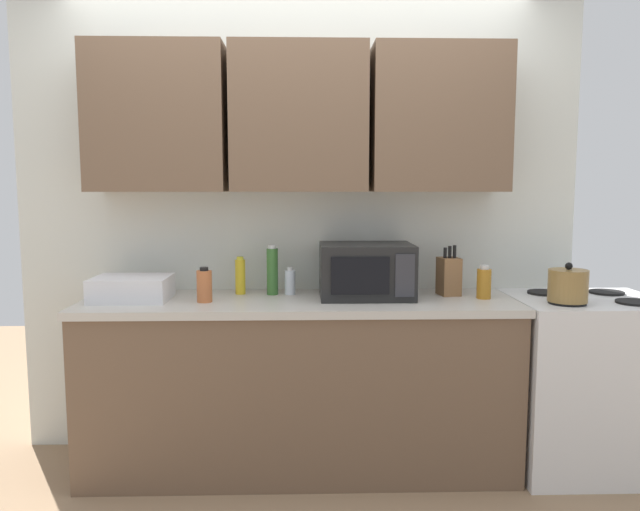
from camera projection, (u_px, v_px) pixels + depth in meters
name	position (u px, v px, depth m)	size (l,w,h in m)	color
wall_back_with_cabinets	(299.00, 169.00, 3.26)	(3.09, 0.38, 2.60)	silver
counter_run	(300.00, 383.00, 3.15)	(2.22, 0.63, 0.90)	brown
stove_range	(583.00, 382.00, 3.17)	(0.76, 0.64, 0.91)	silver
kettle	(568.00, 285.00, 2.97)	(0.19, 0.19, 0.19)	olive
microwave	(366.00, 271.00, 3.14)	(0.48, 0.37, 0.28)	black
dish_rack	(132.00, 288.00, 3.07)	(0.38, 0.30, 0.12)	silver
knife_block	(449.00, 276.00, 3.21)	(0.12, 0.14, 0.27)	brown
bottle_yellow_mustard	(240.00, 276.00, 3.24)	(0.05, 0.05, 0.20)	gold
bottle_clear_tall	(290.00, 282.00, 3.23)	(0.06, 0.06, 0.15)	silver
bottle_green_oil	(272.00, 271.00, 3.22)	(0.06, 0.06, 0.27)	#386B2D
bottle_spice_jar	(204.00, 286.00, 3.02)	(0.08, 0.08, 0.18)	#BC6638
bottle_amber_vinegar	(484.00, 283.00, 3.11)	(0.07, 0.07, 0.17)	#AD701E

